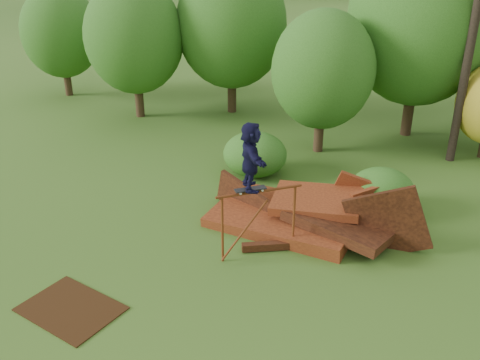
% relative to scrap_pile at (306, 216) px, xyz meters
% --- Properties ---
extents(ground, '(240.00, 240.00, 0.00)m').
position_rel_scrap_pile_xyz_m(ground, '(-0.75, -2.88, -0.34)').
color(ground, '#2D5116').
rests_on(ground, ground).
extents(scrap_pile, '(5.87, 3.27, 2.21)m').
position_rel_scrap_pile_xyz_m(scrap_pile, '(0.00, 0.00, 0.00)').
color(scrap_pile, '#46190C').
rests_on(scrap_pile, ground).
extents(grind_rail, '(1.80, 1.18, 1.74)m').
position_rel_scrap_pile_xyz_m(grind_rail, '(-0.92, -1.58, 0.86)').
color(grind_rail, '#6B2E10').
rests_on(grind_rail, ground).
extents(skateboard, '(0.72, 0.56, 0.08)m').
position_rel_scrap_pile_xyz_m(skateboard, '(-1.10, -1.70, 1.46)').
color(skateboard, black).
rests_on(skateboard, grind_rail).
extents(skater, '(1.00, 1.54, 1.59)m').
position_rel_scrap_pile_xyz_m(skater, '(-1.10, -1.70, 2.27)').
color(skater, black).
rests_on(skater, skateboard).
extents(flat_plate, '(2.35, 2.00, 0.03)m').
position_rel_scrap_pile_xyz_m(flat_plate, '(-4.24, -4.56, -0.32)').
color(flat_plate, black).
rests_on(flat_plate, ground).
extents(tree_0, '(3.94, 3.94, 5.56)m').
position_rel_scrap_pile_xyz_m(tree_0, '(-8.01, 7.54, 2.94)').
color(tree_0, black).
rests_on(tree_0, ground).
extents(tree_1, '(4.48, 4.48, 6.24)m').
position_rel_scrap_pile_xyz_m(tree_1, '(-4.43, 9.10, 3.31)').
color(tree_1, black).
rests_on(tree_1, ground).
extents(tree_2, '(3.47, 3.47, 4.89)m').
position_rel_scrap_pile_xyz_m(tree_2, '(-0.31, 5.49, 2.55)').
color(tree_2, black).
rests_on(tree_2, ground).
extents(tree_3, '(5.18, 5.18, 7.19)m').
position_rel_scrap_pile_xyz_m(tree_3, '(2.76, 7.99, 3.86)').
color(tree_3, black).
rests_on(tree_3, ground).
extents(tree_6, '(3.55, 3.55, 4.96)m').
position_rel_scrap_pile_xyz_m(tree_6, '(-12.59, 9.65, 2.57)').
color(tree_6, black).
rests_on(tree_6, ground).
extents(shrub_left, '(2.03, 1.87, 1.40)m').
position_rel_scrap_pile_xyz_m(shrub_left, '(-2.03, 2.95, 0.36)').
color(shrub_left, '#1E4512').
rests_on(shrub_left, ground).
extents(shrub_right, '(1.79, 1.64, 1.27)m').
position_rel_scrap_pile_xyz_m(shrub_right, '(1.89, 1.39, 0.30)').
color(shrub_right, '#1E4512').
rests_on(shrub_right, ground).
extents(utility_pole, '(1.40, 0.28, 10.09)m').
position_rel_scrap_pile_xyz_m(utility_pole, '(4.17, 5.75, 4.78)').
color(utility_pole, black).
rests_on(utility_pole, ground).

